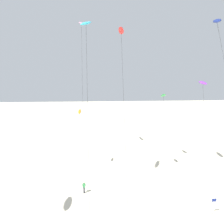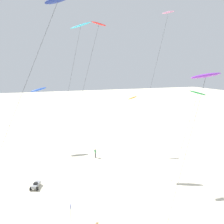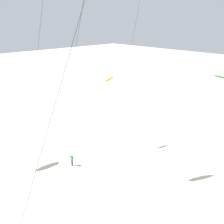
# 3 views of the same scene
# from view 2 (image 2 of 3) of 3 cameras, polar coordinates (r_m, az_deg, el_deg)

# --- Properties ---
(ground_plane) EXTENTS (260.00, 260.00, 0.00)m
(ground_plane) POSITION_cam_2_polar(r_m,az_deg,el_deg) (31.03, -13.68, -19.73)
(ground_plane) COLOR beige
(kite_orange) EXTENTS (0.55, 3.60, 10.91)m
(kite_orange) POSITION_cam_2_polar(r_m,az_deg,el_deg) (40.37, 5.38, 3.47)
(kite_orange) COLOR orange
(kite_orange) RESTS_ON ground
(kite_green) EXTENTS (0.94, 5.00, 13.38)m
(kite_green) POSITION_cam_2_polar(r_m,az_deg,el_deg) (28.81, 21.83, 4.45)
(kite_green) COLOR green
(kite_green) RESTS_ON ground
(kite_blue) EXTENTS (1.19, 4.32, 12.50)m
(kite_blue) POSITION_cam_2_polar(r_m,az_deg,el_deg) (44.49, -19.00, 5.59)
(kite_blue) COLOR blue
(kite_blue) RESTS_ON ground
(kite_navy) EXTENTS (1.69, 11.01, 22.58)m
(kite_navy) POSITION_cam_2_polar(r_m,az_deg,el_deg) (22.20, -14.45, 26.48)
(kite_navy) COLOR navy
(kite_navy) RESTS_ON ground
(kite_purple) EXTENTS (1.18, 5.14, 15.71)m
(kite_purple) POSITION_cam_2_polar(r_m,az_deg,el_deg) (22.13, 23.69, 8.68)
(kite_purple) COLOR purple
(kite_purple) RESTS_ON ground
(kite_red) EXTENTS (1.05, 7.12, 22.42)m
(kite_red) POSITION_cam_2_polar(r_m,az_deg,el_deg) (32.19, -3.76, 21.57)
(kite_red) COLOR red
(kite_red) RESTS_ON ground
(kite_cyan) EXTENTS (1.75, 6.80, 23.15)m
(kite_cyan) POSITION_cam_2_polar(r_m,az_deg,el_deg) (36.16, -8.43, 21.51)
(kite_cyan) COLOR #33BFE0
(kite_cyan) RESTS_ON ground
(kite_pink) EXTENTS (1.59, 7.81, 26.62)m
(kite_pink) POSITION_cam_2_polar(r_m,az_deg,el_deg) (44.07, 14.72, 23.95)
(kite_pink) COLOR pink
(kite_pink) RESTS_ON ground
(kite_flyer_middle) EXTENTS (0.58, 0.55, 1.67)m
(kite_flyer_middle) POSITION_cam_2_polar(r_m,az_deg,el_deg) (39.71, -4.48, -10.79)
(kite_flyer_middle) COLOR #33333D
(kite_flyer_middle) RESTS_ON ground
(beach_buggy) EXTENTS (2.12, 1.49, 0.82)m
(beach_buggy) POSITION_cam_2_polar(r_m,az_deg,el_deg) (32.38, -19.58, -17.81)
(beach_buggy) COLOR gray
(beach_buggy) RESTS_ON ground
(marker_flag) EXTENTS (0.57, 0.05, 2.10)m
(marker_flag) POSITION_cam_2_polar(r_m,az_deg,el_deg) (25.02, -11.00, -23.97)
(marker_flag) COLOR gray
(marker_flag) RESTS_ON ground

